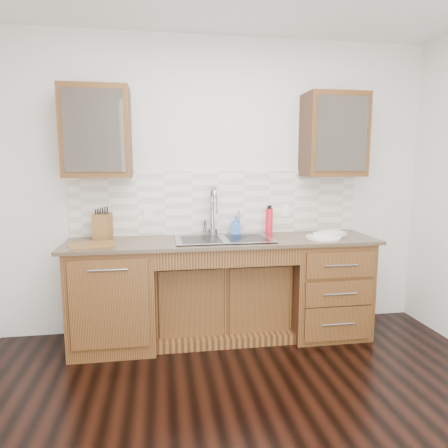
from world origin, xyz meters
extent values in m
cube|color=silver|center=(0.00, 1.80, 1.35)|extent=(4.00, 0.10, 2.70)
cube|color=#593014|center=(-0.95, 1.44, 0.44)|extent=(0.70, 0.62, 0.88)
cube|color=#593014|center=(0.00, 1.53, 0.35)|extent=(1.20, 0.44, 0.70)
cube|color=#593014|center=(0.95, 1.44, 0.44)|extent=(0.70, 0.62, 0.88)
cube|color=#84705B|center=(0.00, 1.43, 0.90)|extent=(2.70, 0.65, 0.03)
cube|color=beige|center=(0.00, 1.74, 1.21)|extent=(2.70, 0.02, 0.59)
cube|color=#9E9EA5|center=(0.00, 1.41, 0.83)|extent=(0.84, 0.46, 0.19)
cylinder|color=#999993|center=(-0.07, 1.64, 1.11)|extent=(0.04, 0.04, 0.40)
cylinder|color=#999993|center=(0.18, 1.65, 1.03)|extent=(0.02, 0.02, 0.24)
cube|color=#593014|center=(-1.05, 1.58, 1.83)|extent=(0.55, 0.34, 0.75)
cube|color=#593014|center=(1.05, 1.58, 1.83)|extent=(0.55, 0.34, 0.75)
cube|color=white|center=(-0.65, 1.73, 1.12)|extent=(0.08, 0.01, 0.12)
cube|color=white|center=(0.65, 1.73, 1.12)|extent=(0.08, 0.01, 0.12)
imported|color=blue|center=(0.15, 1.64, 1.00)|extent=(0.10, 0.10, 0.18)
cylinder|color=red|center=(0.46, 1.61, 1.03)|extent=(0.07, 0.07, 0.24)
cylinder|color=silver|center=(0.88, 1.34, 0.92)|extent=(0.34, 0.34, 0.02)
cube|color=white|center=(0.95, 1.35, 0.94)|extent=(0.30, 0.28, 0.04)
cube|color=brown|center=(-1.04, 1.62, 1.02)|extent=(0.15, 0.22, 0.23)
cube|color=brown|center=(-1.09, 1.33, 0.92)|extent=(0.40, 0.32, 0.02)
imported|color=silver|center=(-1.19, 1.58, 1.78)|extent=(0.16, 0.16, 0.10)
imported|color=white|center=(-0.98, 1.58, 1.77)|extent=(0.12, 0.12, 0.09)
imported|color=white|center=(0.89, 1.58, 1.77)|extent=(0.15, 0.15, 0.10)
imported|color=white|center=(1.17, 1.58, 1.77)|extent=(0.10, 0.10, 0.08)
camera|label=1|loc=(-0.54, -1.96, 1.56)|focal=32.00mm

